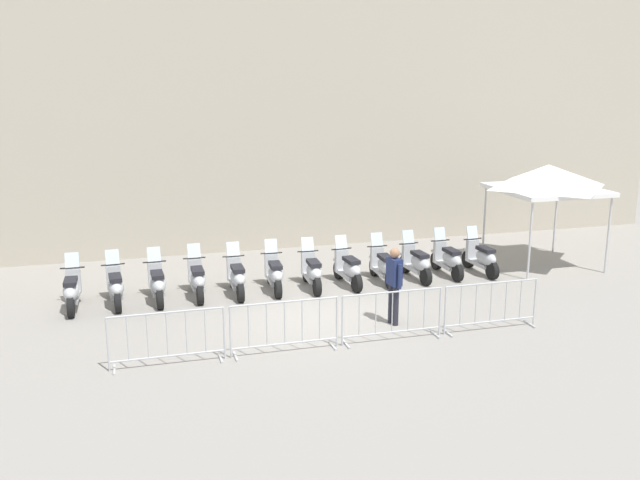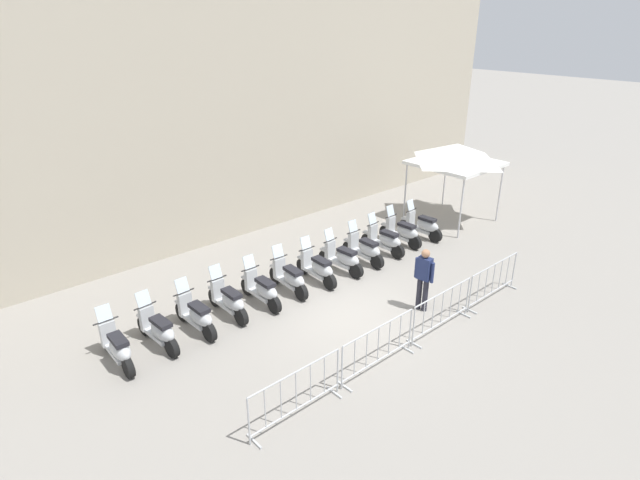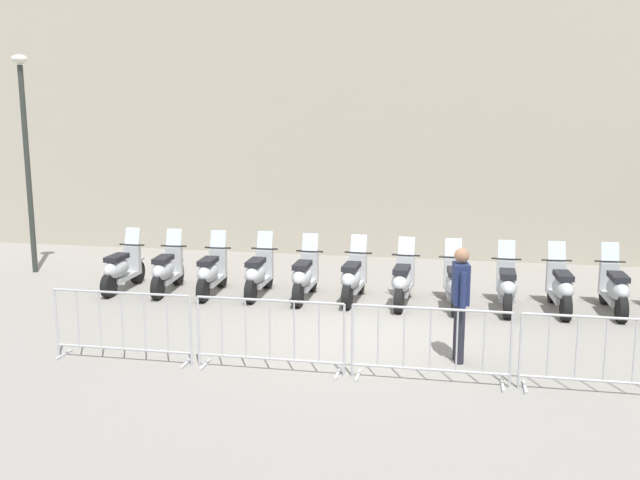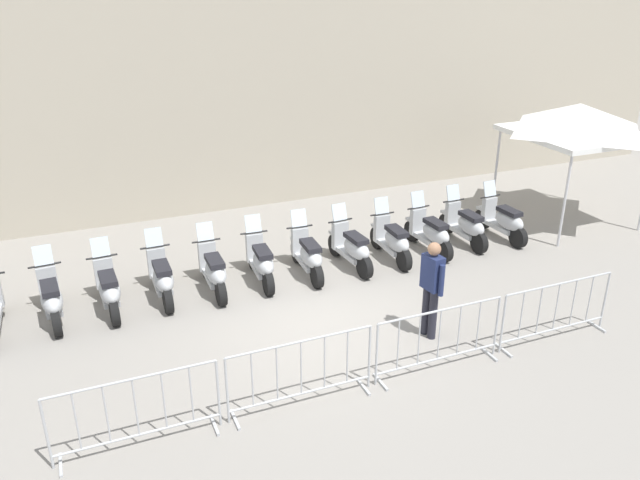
# 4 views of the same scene
# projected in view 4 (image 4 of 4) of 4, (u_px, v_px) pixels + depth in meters

# --- Properties ---
(ground_plane) EXTENTS (120.00, 120.00, 0.00)m
(ground_plane) POSITION_uv_depth(u_px,v_px,m) (323.00, 325.00, 11.16)
(ground_plane) COLOR gray
(motorcycle_1) EXTENTS (0.56, 1.73, 1.24)m
(motorcycle_1) POSITION_uv_depth(u_px,v_px,m) (51.00, 298.00, 11.12)
(motorcycle_1) COLOR black
(motorcycle_1) RESTS_ON ground
(motorcycle_2) EXTENTS (0.56, 1.72, 1.24)m
(motorcycle_2) POSITION_uv_depth(u_px,v_px,m) (109.00, 289.00, 11.44)
(motorcycle_2) COLOR black
(motorcycle_2) RESTS_ON ground
(motorcycle_3) EXTENTS (0.56, 1.72, 1.24)m
(motorcycle_3) POSITION_uv_depth(u_px,v_px,m) (162.00, 278.00, 11.86)
(motorcycle_3) COLOR black
(motorcycle_3) RESTS_ON ground
(motorcycle_4) EXTENTS (0.56, 1.72, 1.24)m
(motorcycle_4) POSITION_uv_depth(u_px,v_px,m) (214.00, 271.00, 12.12)
(motorcycle_4) COLOR black
(motorcycle_4) RESTS_ON ground
(motorcycle_5) EXTENTS (0.56, 1.73, 1.24)m
(motorcycle_5) POSITION_uv_depth(u_px,v_px,m) (261.00, 262.00, 12.50)
(motorcycle_5) COLOR black
(motorcycle_5) RESTS_ON ground
(motorcycle_6) EXTENTS (0.56, 1.72, 1.24)m
(motorcycle_6) POSITION_uv_depth(u_px,v_px,m) (308.00, 255.00, 12.79)
(motorcycle_6) COLOR black
(motorcycle_6) RESTS_ON ground
(motorcycle_7) EXTENTS (0.56, 1.73, 1.24)m
(motorcycle_7) POSITION_uv_depth(u_px,v_px,m) (352.00, 248.00, 13.13)
(motorcycle_7) COLOR black
(motorcycle_7) RESTS_ON ground
(motorcycle_8) EXTENTS (0.56, 1.72, 1.24)m
(motorcycle_8) POSITION_uv_depth(u_px,v_px,m) (392.00, 241.00, 13.47)
(motorcycle_8) COLOR black
(motorcycle_8) RESTS_ON ground
(motorcycle_9) EXTENTS (0.56, 1.72, 1.24)m
(motorcycle_9) POSITION_uv_depth(u_px,v_px,m) (430.00, 233.00, 13.86)
(motorcycle_9) COLOR black
(motorcycle_9) RESTS_ON ground
(motorcycle_10) EXTENTS (0.56, 1.72, 1.24)m
(motorcycle_10) POSITION_uv_depth(u_px,v_px,m) (465.00, 225.00, 14.27)
(motorcycle_10) COLOR black
(motorcycle_10) RESTS_ON ground
(motorcycle_11) EXTENTS (0.56, 1.73, 1.24)m
(motorcycle_11) POSITION_uv_depth(u_px,v_px,m) (503.00, 221.00, 14.54)
(motorcycle_11) COLOR black
(motorcycle_11) RESTS_ON ground
(barrier_segment_0) EXTENTS (2.19, 0.44, 1.07)m
(barrier_segment_0) POSITION_uv_depth(u_px,v_px,m) (136.00, 413.00, 8.14)
(barrier_segment_0) COLOR #B2B5B7
(barrier_segment_0) RESTS_ON ground
(barrier_segment_1) EXTENTS (2.19, 0.44, 1.07)m
(barrier_segment_1) POSITION_uv_depth(u_px,v_px,m) (301.00, 373.00, 8.94)
(barrier_segment_1) COLOR #B2B5B7
(barrier_segment_1) RESTS_ON ground
(barrier_segment_2) EXTENTS (2.19, 0.44, 1.07)m
(barrier_segment_2) POSITION_uv_depth(u_px,v_px,m) (439.00, 340.00, 9.74)
(barrier_segment_2) COLOR #B2B5B7
(barrier_segment_2) RESTS_ON ground
(barrier_segment_3) EXTENTS (2.19, 0.44, 1.07)m
(barrier_segment_3) POSITION_uv_depth(u_px,v_px,m) (556.00, 312.00, 10.54)
(barrier_segment_3) COLOR #B2B5B7
(barrier_segment_3) RESTS_ON ground
(officer_near_row_end) EXTENTS (0.27, 0.55, 1.73)m
(officer_near_row_end) POSITION_uv_depth(u_px,v_px,m) (432.00, 284.00, 10.47)
(officer_near_row_end) COLOR #23232D
(officer_near_row_end) RESTS_ON ground
(canopy_tent) EXTENTS (2.71, 2.71, 2.91)m
(canopy_tent) POSITION_uv_depth(u_px,v_px,m) (578.00, 120.00, 14.80)
(canopy_tent) COLOR silver
(canopy_tent) RESTS_ON ground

